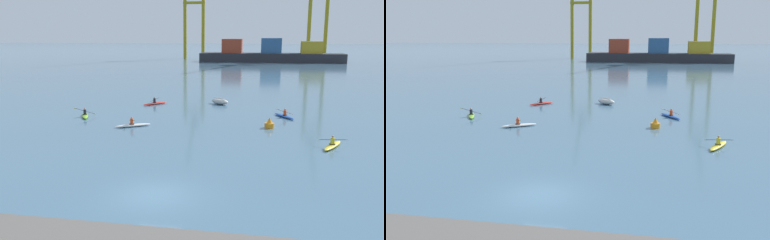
% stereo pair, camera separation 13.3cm
% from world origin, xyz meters
% --- Properties ---
extents(ground_plane, '(800.00, 800.00, 0.00)m').
position_xyz_m(ground_plane, '(0.00, 0.00, 0.00)').
color(ground_plane, '#476B84').
extents(container_barge, '(45.25, 8.02, 7.54)m').
position_xyz_m(container_barge, '(6.93, 112.86, 2.52)').
color(container_barge, '#28282D').
rests_on(container_barge, ground).
extents(gantry_crane_west, '(7.90, 18.60, 36.98)m').
position_xyz_m(gantry_crane_west, '(-20.54, 127.07, 16.82)').
color(gantry_crane_west, olive).
rests_on(gantry_crane_west, ground).
extents(gantry_crane_west_mid, '(6.59, 21.33, 37.12)m').
position_xyz_m(gantry_crane_west_mid, '(21.99, 120.87, 18.70)').
color(gantry_crane_west_mid, olive).
rests_on(gantry_crane_west_mid, ground).
extents(capsized_dinghy, '(2.75, 2.43, 0.76)m').
position_xyz_m(capsized_dinghy, '(0.15, 29.72, 0.35)').
color(capsized_dinghy, beige).
rests_on(capsized_dinghy, ground).
extents(channel_buoy, '(0.90, 0.90, 1.00)m').
position_xyz_m(channel_buoy, '(6.18, 17.51, 0.36)').
color(channel_buoy, orange).
rests_on(channel_buoy, ground).
extents(kayak_lime, '(2.02, 3.33, 1.04)m').
position_xyz_m(kayak_lime, '(-13.02, 19.32, 0.17)').
color(kayak_lime, '#7ABC2D').
rests_on(kayak_lime, ground).
extents(kayak_white, '(3.20, 2.32, 0.95)m').
position_xyz_m(kayak_white, '(-6.50, 15.66, 0.17)').
color(kayak_white, silver).
rests_on(kayak_white, ground).
extents(kayak_red, '(2.73, 2.92, 1.05)m').
position_xyz_m(kayak_red, '(-7.77, 28.10, 0.17)').
color(kayak_red, red).
rests_on(kayak_red, ground).
extents(kayak_blue, '(2.31, 3.20, 1.04)m').
position_xyz_m(kayak_blue, '(7.76, 22.76, 0.17)').
color(kayak_blue, '#2856B2').
rests_on(kayak_blue, ground).
extents(kayak_yellow, '(2.07, 3.31, 0.95)m').
position_xyz_m(kayak_yellow, '(10.95, 11.60, 0.17)').
color(kayak_yellow, yellow).
rests_on(kayak_yellow, ground).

